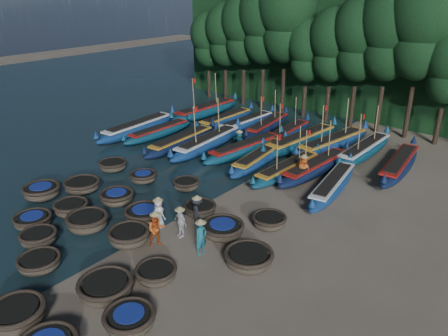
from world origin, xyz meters
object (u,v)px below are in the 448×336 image
Objects in this scene: coracle_18 at (222,229)px; long_boat_0 at (138,128)px; long_boat_11 at (246,123)px; long_boat_12 at (267,126)px; coracle_9 at (130,319)px; long_boat_6 at (288,169)px; fisherman_6 at (303,169)px; coracle_23 at (200,209)px; long_boat_13 at (287,134)px; long_boat_7 at (316,167)px; long_boat_14 at (301,141)px; coracle_11 at (71,208)px; fisherman_0 at (159,212)px; long_boat_8 at (333,185)px; fisherman_5 at (239,141)px; coracle_14 at (156,273)px; coracle_17 at (144,214)px; coracle_8 at (106,287)px; coracle_5 at (33,220)px; coracle_7 at (39,262)px; long_boat_4 at (246,148)px; coracle_10 at (42,191)px; coracle_24 at (269,221)px; long_boat_15 at (333,143)px; coracle_21 at (143,177)px; coracle_22 at (186,184)px; coracle_19 at (249,258)px; long_boat_10 at (226,119)px; coracle_16 at (117,197)px; fisherman_2 at (156,228)px; coracle_3 at (17,314)px; coracle_15 at (82,185)px; long_boat_16 at (365,150)px; fisherman_4 at (180,221)px; coracle_13 at (129,236)px; fisherman_3 at (197,211)px; coracle_12 at (87,222)px; coracle_20 at (113,165)px; long_boat_2 at (182,141)px; long_boat_1 at (159,132)px; long_boat_9 at (206,110)px; fisherman_1 at (201,236)px; long_boat_17 at (399,165)px.

long_boat_0 is (-15.02, 7.41, 0.18)m from coracle_18.
long_boat_12 reaches higher than long_boat_11.
coracle_9 is 0.84× the size of coracle_18.
fisherman_6 is at bearing -8.02° from long_boat_6.
coracle_23 is 0.25× the size of long_boat_13.
long_boat_0 is at bearing -168.22° from long_boat_7.
coracle_23 is at bearing -79.64° from long_boat_14.
fisherman_0 reaches higher than coracle_11.
fisherman_5 is at bearing 158.00° from long_boat_8.
coracle_17 is at bearing 144.67° from coracle_14.
coracle_8 is 0.28× the size of long_boat_7.
long_boat_6 reaches higher than coracle_5.
long_boat_0 is 10.52m from long_boat_12.
coracle_7 is 0.96× the size of coracle_11.
long_boat_12 reaches higher than fisherman_0.
long_boat_13 is at bearing 91.59° from long_boat_4.
coracle_10 is 13.09m from coracle_24.
long_boat_15 is at bearing 81.57° from coracle_7.
coracle_21 is 1.10× the size of coracle_22.
long_boat_10 is (-13.63, 15.03, 0.07)m from coracle_19.
long_boat_11 is at bearing 131.04° from coracle_24.
coracle_16 is 4.85m from coracle_23.
long_boat_11 is 18.23m from fisherman_2.
coracle_5 is 1.00× the size of coracle_10.
coracle_3 is 0.89× the size of coracle_15.
long_boat_16 is 4.69× the size of fisherman_0.
long_boat_15 is 5.04× the size of fisherman_4.
coracle_17 is 0.26× the size of long_boat_7.
long_boat_12 is (-4.46, 18.01, 0.07)m from coracle_13.
fisherman_3 reaches higher than coracle_14.
fisherman_2 reaches higher than coracle_3.
long_boat_8 is 4.26× the size of fisherman_5.
coracle_12 is 0.98× the size of coracle_18.
coracle_17 is 1.10× the size of coracle_20.
coracle_23 is 0.25× the size of long_boat_8.
long_boat_14 reaches higher than coracle_11.
long_boat_2 is at bearing 112.30° from coracle_21.
coracle_19 is 1.45× the size of fisherman_0.
long_boat_16 is at bearing 71.52° from long_boat_6.
long_boat_9 is at bearing 98.30° from long_boat_1.
coracle_17 is 2.48m from fisherman_4.
fisherman_1 is at bearing -75.81° from long_boat_15.
long_boat_13 reaches higher than fisherman_2.
fisherman_1 is at bearing -82.89° from coracle_18.
fisherman_0 reaches higher than coracle_12.
fisherman_4 is at bearing 117.98° from coracle_14.
long_boat_17 is at bearing 53.70° from coracle_16.
coracle_14 is 5.01m from coracle_17.
fisherman_3 reaches higher than coracle_17.
coracle_11 is 0.25× the size of long_boat_9.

